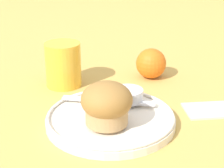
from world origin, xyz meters
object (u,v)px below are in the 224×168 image
(butter_knife, at_px, (108,101))
(orange_fruit, at_px, (151,63))
(juice_glass, at_px, (63,65))
(muffin, at_px, (105,104))

(butter_knife, bearing_deg, orange_fruit, 69.90)
(orange_fruit, bearing_deg, juice_glass, -173.70)
(butter_knife, distance_m, orange_fruit, 0.20)
(orange_fruit, relative_size, juice_glass, 0.72)
(muffin, relative_size, orange_fruit, 1.24)
(muffin, bearing_deg, juice_glass, 107.72)
(juice_glass, bearing_deg, orange_fruit, 6.30)
(muffin, distance_m, butter_knife, 0.09)
(muffin, xyz_separation_m, orange_fruit, (0.13, 0.24, -0.02))
(muffin, xyz_separation_m, butter_knife, (0.01, 0.08, -0.03))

